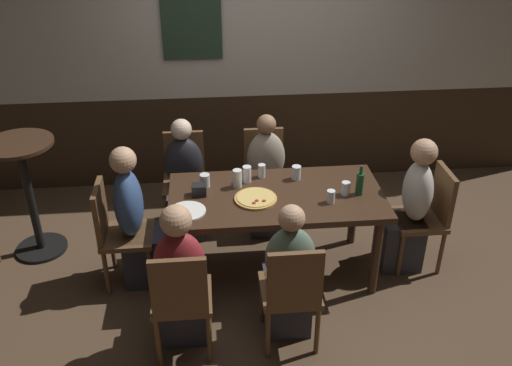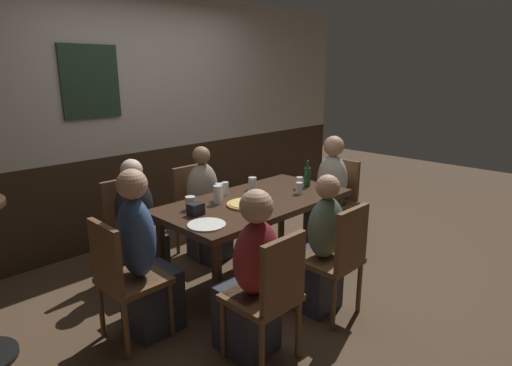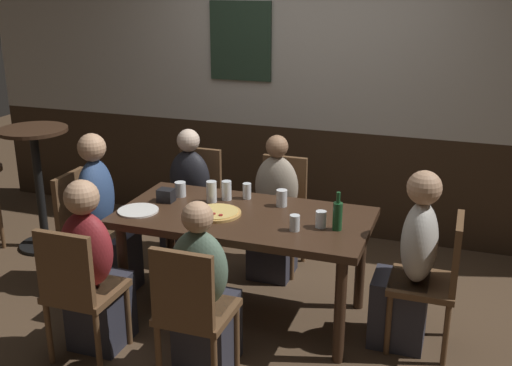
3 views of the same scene
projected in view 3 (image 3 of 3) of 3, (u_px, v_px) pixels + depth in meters
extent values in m
plane|color=#4C3826|center=(245.00, 313.00, 4.32)|extent=(12.00, 12.00, 0.00)
cube|color=#332316|center=(307.00, 179.00, 5.65)|extent=(6.40, 0.10, 0.95)
cube|color=#B7B2A8|center=(311.00, 33.00, 5.24)|extent=(6.40, 0.10, 1.65)
cube|color=#233828|center=(240.00, 41.00, 5.39)|extent=(0.56, 0.03, 0.68)
cube|color=#382316|center=(244.00, 218.00, 4.10)|extent=(1.67, 0.85, 0.05)
cylinder|color=#382316|center=(124.00, 274.00, 4.14)|extent=(0.07, 0.07, 0.69)
cylinder|color=#382316|center=(340.00, 311.00, 3.68)|extent=(0.07, 0.07, 0.69)
cylinder|color=#382316|center=(170.00, 235.00, 4.75)|extent=(0.07, 0.07, 0.69)
cylinder|color=#382316|center=(360.00, 263.00, 4.29)|extent=(0.07, 0.07, 0.69)
cube|color=brown|center=(422.00, 284.00, 3.82)|extent=(0.40, 0.40, 0.04)
cube|color=brown|center=(457.00, 253.00, 3.69)|extent=(0.04, 0.36, 0.43)
cylinder|color=brown|center=(388.00, 325.00, 3.79)|extent=(0.04, 0.04, 0.41)
cylinder|color=brown|center=(395.00, 299.00, 4.10)|extent=(0.04, 0.04, 0.41)
cylinder|color=brown|center=(446.00, 335.00, 3.69)|extent=(0.04, 0.04, 0.41)
cylinder|color=brown|center=(449.00, 307.00, 3.99)|extent=(0.04, 0.04, 0.41)
cube|color=brown|center=(197.00, 312.00, 3.51)|extent=(0.40, 0.40, 0.04)
cube|color=brown|center=(182.00, 289.00, 3.27)|extent=(0.36, 0.04, 0.43)
cylinder|color=brown|center=(185.00, 326.00, 3.78)|extent=(0.04, 0.04, 0.41)
cylinder|color=brown|center=(237.00, 336.00, 3.68)|extent=(0.04, 0.04, 0.41)
cylinder|color=brown|center=(159.00, 357.00, 3.48)|extent=(0.04, 0.04, 0.41)
cube|color=brown|center=(193.00, 206.00, 5.10)|extent=(0.40, 0.40, 0.04)
cube|color=brown|center=(201.00, 173.00, 5.19)|extent=(0.36, 0.04, 0.43)
cylinder|color=brown|center=(204.00, 242.00, 4.97)|extent=(0.04, 0.04, 0.41)
cylinder|color=brown|center=(166.00, 237.00, 5.07)|extent=(0.04, 0.04, 0.41)
cylinder|color=brown|center=(220.00, 227.00, 5.27)|extent=(0.04, 0.04, 0.41)
cylinder|color=brown|center=(184.00, 222.00, 5.38)|extent=(0.04, 0.04, 0.41)
cube|color=brown|center=(95.00, 234.00, 4.55)|extent=(0.40, 0.40, 0.04)
cube|color=brown|center=(71.00, 201.00, 4.54)|extent=(0.04, 0.36, 0.43)
cylinder|color=brown|center=(129.00, 256.00, 4.72)|extent=(0.04, 0.04, 0.41)
cylinder|color=brown|center=(104.00, 275.00, 4.42)|extent=(0.04, 0.04, 0.41)
cylinder|color=brown|center=(91.00, 250.00, 4.83)|extent=(0.04, 0.04, 0.41)
cylinder|color=brown|center=(64.00, 268.00, 4.53)|extent=(0.04, 0.04, 0.41)
cube|color=brown|center=(278.00, 217.00, 4.87)|extent=(0.40, 0.40, 0.04)
cube|color=brown|center=(285.00, 182.00, 4.96)|extent=(0.36, 0.04, 0.43)
cylinder|color=brown|center=(292.00, 255.00, 4.74)|extent=(0.04, 0.04, 0.41)
cylinder|color=brown|center=(250.00, 249.00, 4.84)|extent=(0.04, 0.04, 0.41)
cylinder|color=brown|center=(304.00, 238.00, 5.04)|extent=(0.04, 0.04, 0.41)
cylinder|color=brown|center=(264.00, 233.00, 5.15)|extent=(0.04, 0.04, 0.41)
cube|color=brown|center=(86.00, 291.00, 3.73)|extent=(0.40, 0.40, 0.04)
cube|color=brown|center=(64.00, 269.00, 3.50)|extent=(0.36, 0.04, 0.43)
cylinder|color=brown|center=(82.00, 306.00, 4.01)|extent=(0.04, 0.04, 0.41)
cylinder|color=brown|center=(128.00, 315.00, 3.91)|extent=(0.04, 0.04, 0.41)
cylinder|color=brown|center=(49.00, 333.00, 3.71)|extent=(0.04, 0.04, 0.41)
cylinder|color=brown|center=(98.00, 344.00, 3.60)|extent=(0.04, 0.04, 0.41)
cube|color=#2D2D38|center=(398.00, 310.00, 3.93)|extent=(0.34, 0.32, 0.45)
ellipsoid|color=beige|center=(419.00, 242.00, 3.75)|extent=(0.22, 0.34, 0.51)
sphere|color=tan|center=(424.00, 188.00, 3.64)|extent=(0.21, 0.21, 0.21)
cube|color=#2D2D38|center=(208.00, 331.00, 3.69)|extent=(0.32, 0.34, 0.45)
ellipsoid|color=#56705B|center=(199.00, 269.00, 3.46)|extent=(0.34, 0.22, 0.46)
sphere|color=tan|center=(197.00, 217.00, 3.36)|extent=(0.18, 0.18, 0.18)
cube|color=#2D2D38|center=(187.00, 235.00, 5.05)|extent=(0.32, 0.34, 0.45)
ellipsoid|color=black|center=(190.00, 179.00, 4.98)|extent=(0.34, 0.22, 0.47)
sphere|color=beige|center=(188.00, 140.00, 4.88)|extent=(0.18, 0.18, 0.18)
cube|color=#2D2D38|center=(112.00, 262.00, 4.58)|extent=(0.34, 0.32, 0.45)
ellipsoid|color=#334C7A|center=(96.00, 197.00, 4.45)|extent=(0.22, 0.34, 0.56)
sphere|color=tan|center=(92.00, 147.00, 4.33)|extent=(0.20, 0.20, 0.20)
cube|color=#2D2D38|center=(272.00, 248.00, 4.82)|extent=(0.32, 0.34, 0.45)
ellipsoid|color=tan|center=(277.00, 187.00, 4.75)|extent=(0.34, 0.22, 0.49)
sphere|color=#936B4C|center=(277.00, 146.00, 4.65)|extent=(0.17, 0.17, 0.17)
cube|color=#2D2D38|center=(101.00, 311.00, 3.92)|extent=(0.32, 0.34, 0.45)
ellipsoid|color=maroon|center=(86.00, 249.00, 3.69)|extent=(0.34, 0.22, 0.48)
sphere|color=tan|center=(81.00, 197.00, 3.58)|extent=(0.21, 0.21, 0.21)
cylinder|color=tan|center=(217.00, 213.00, 4.08)|extent=(0.33, 0.33, 0.02)
cylinder|color=#DBB760|center=(217.00, 211.00, 4.08)|extent=(0.29, 0.29, 0.01)
cylinder|color=maroon|center=(214.00, 214.00, 4.02)|extent=(0.03, 0.03, 0.00)
cylinder|color=maroon|center=(208.00, 215.00, 4.00)|extent=(0.03, 0.03, 0.00)
cylinder|color=maroon|center=(221.00, 215.00, 4.00)|extent=(0.03, 0.03, 0.00)
cylinder|color=silver|center=(227.00, 190.00, 4.33)|extent=(0.07, 0.07, 0.14)
cylinder|color=#C6842D|center=(227.00, 193.00, 4.34)|extent=(0.06, 0.06, 0.09)
cylinder|color=silver|center=(212.00, 192.00, 4.29)|extent=(0.07, 0.07, 0.15)
cylinder|color=#C6842D|center=(212.00, 195.00, 4.30)|extent=(0.06, 0.06, 0.10)
cylinder|color=silver|center=(295.00, 223.00, 3.81)|extent=(0.06, 0.06, 0.10)
cylinder|color=#C6842D|center=(295.00, 227.00, 3.82)|extent=(0.06, 0.06, 0.05)
cylinder|color=silver|center=(282.00, 198.00, 4.22)|extent=(0.07, 0.07, 0.12)
cylinder|color=#331E14|center=(282.00, 200.00, 4.22)|extent=(0.07, 0.07, 0.08)
cylinder|color=silver|center=(321.00, 219.00, 3.86)|extent=(0.07, 0.07, 0.11)
cylinder|color=#331E14|center=(321.00, 222.00, 3.87)|extent=(0.06, 0.06, 0.06)
cylinder|color=silver|center=(180.00, 189.00, 4.40)|extent=(0.08, 0.08, 0.11)
cylinder|color=gold|center=(180.00, 193.00, 4.41)|extent=(0.07, 0.07, 0.05)
cylinder|color=silver|center=(247.00, 191.00, 4.36)|extent=(0.06, 0.06, 0.11)
cylinder|color=gold|center=(247.00, 194.00, 4.37)|extent=(0.05, 0.05, 0.07)
cylinder|color=#194723|center=(337.00, 216.00, 3.81)|extent=(0.06, 0.06, 0.18)
cylinder|color=#194723|center=(338.00, 198.00, 3.77)|extent=(0.03, 0.03, 0.07)
cylinder|color=white|center=(138.00, 211.00, 4.14)|extent=(0.27, 0.27, 0.01)
cube|color=black|center=(166.00, 195.00, 4.31)|extent=(0.11, 0.09, 0.09)
cylinder|color=black|center=(46.00, 244.00, 5.39)|extent=(0.44, 0.44, 0.03)
cylinder|color=black|center=(40.00, 189.00, 5.22)|extent=(0.07, 0.07, 0.99)
cylinder|color=#382316|center=(33.00, 130.00, 5.06)|extent=(0.56, 0.56, 0.03)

